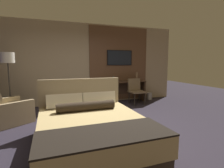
{
  "coord_description": "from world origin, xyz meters",
  "views": [
    {
      "loc": [
        -1.14,
        -3.56,
        1.45
      ],
      "look_at": [
        0.45,
        0.8,
        0.88
      ],
      "focal_mm": 28.0,
      "sensor_mm": 36.0,
      "label": 1
    }
  ],
  "objects": [
    {
      "name": "wall_back_tv_panel",
      "position": [
        0.18,
        2.59,
        1.4
      ],
      "size": [
        7.2,
        0.09,
        2.8
      ],
      "color": "tan",
      "rests_on": "ground_plane"
    },
    {
      "name": "bed",
      "position": [
        -0.48,
        -0.72,
        0.31
      ],
      "size": [
        1.75,
        2.16,
        1.1
      ],
      "color": "#33281E",
      "rests_on": "ground_plane"
    },
    {
      "name": "armchair_by_window",
      "position": [
        -2.07,
        1.13,
        0.27
      ],
      "size": [
        1.12,
        1.14,
        0.79
      ],
      "rotation": [
        0.0,
        0.0,
        2.14
      ],
      "color": "#998460",
      "rests_on": "ground_plane"
    },
    {
      "name": "ground_plane",
      "position": [
        0.0,
        0.0,
        0.0
      ],
      "size": [
        16.0,
        16.0,
        0.0
      ],
      "primitive_type": "plane",
      "color": "#28232D"
    },
    {
      "name": "floor_lamp",
      "position": [
        -2.14,
        1.77,
        1.44
      ],
      "size": [
        0.34,
        0.34,
        1.72
      ],
      "color": "#282623",
      "rests_on": "ground_plane"
    },
    {
      "name": "waste_bin",
      "position": [
        2.55,
        2.28,
        0.14
      ],
      "size": [
        0.22,
        0.22,
        0.28
      ],
      "color": "gray",
      "rests_on": "ground_plane"
    },
    {
      "name": "vase_tall",
      "position": [
        1.97,
        2.26,
        0.93
      ],
      "size": [
        0.08,
        0.08,
        0.31
      ],
      "color": "#846647",
      "rests_on": "desk"
    },
    {
      "name": "tv",
      "position": [
        1.38,
        2.52,
        1.63
      ],
      "size": [
        0.98,
        0.04,
        0.55
      ],
      "color": "black"
    },
    {
      "name": "desk_chair",
      "position": [
        1.72,
        1.84,
        0.53
      ],
      "size": [
        0.52,
        0.52,
        0.89
      ],
      "rotation": [
        0.0,
        0.0,
        0.03
      ],
      "color": "brown",
      "rests_on": "ground_plane"
    },
    {
      "name": "vase_short",
      "position": [
        1.05,
        2.29,
        0.88
      ],
      "size": [
        0.1,
        0.1,
        0.22
      ],
      "color": "#4C706B",
      "rests_on": "desk"
    },
    {
      "name": "desk",
      "position": [
        1.38,
        2.33,
        0.52
      ],
      "size": [
        1.78,
        0.48,
        0.77
      ],
      "color": "#422D1E",
      "rests_on": "ground_plane"
    }
  ]
}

